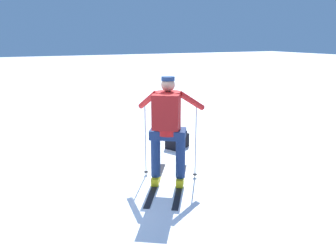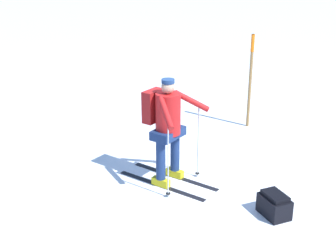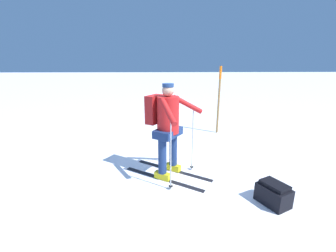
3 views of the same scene
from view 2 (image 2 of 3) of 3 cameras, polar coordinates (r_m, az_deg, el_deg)
name	(u,v)px [view 2 (image 2 of 3)]	position (r m, az deg, el deg)	size (l,w,h in m)	color
ground_plane	(196,165)	(8.24, 3.44, -4.72)	(80.00, 80.00, 0.00)	white
skier	(166,122)	(7.27, -0.21, 0.44)	(1.64, 1.33, 1.72)	black
dropped_backpack	(274,205)	(6.86, 12.83, -9.37)	(0.48, 0.55, 0.35)	black
trail_marker	(251,74)	(9.75, 10.04, 6.21)	(0.07, 0.07, 1.95)	olive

